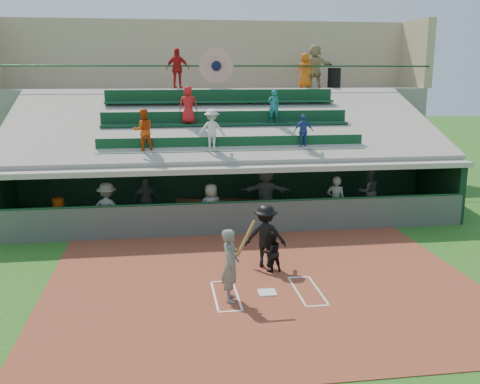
{
  "coord_description": "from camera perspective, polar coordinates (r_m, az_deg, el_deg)",
  "views": [
    {
      "loc": [
        -2.42,
        -12.08,
        5.34
      ],
      "look_at": [
        -0.17,
        3.5,
        1.8
      ],
      "focal_mm": 40.0,
      "sensor_mm": 36.0,
      "label": 1
    }
  ],
  "objects": [
    {
      "name": "dugout_player_c",
      "position": [
        18.04,
        -3.09,
        -1.69
      ],
      "size": [
        0.93,
        0.74,
        1.66
      ],
      "primitive_type": "imported",
      "rotation": [
        0.0,
        0.0,
        3.43
      ],
      "color": "#60625D",
      "rests_on": "dugout_floor"
    },
    {
      "name": "white_table",
      "position": [
        19.59,
        -18.6,
        -2.67
      ],
      "size": [
        0.92,
        0.8,
        0.68
      ],
      "primitive_type": "cube",
      "rotation": [
        0.0,
        0.0,
        -0.33
      ],
      "color": "white",
      "rests_on": "dugout_floor"
    },
    {
      "name": "concourse_staff_c",
      "position": [
        26.21,
        7.96,
        13.16
      ],
      "size": [
        1.92,
        0.74,
        2.02
      ],
      "primitive_type": "imported",
      "rotation": [
        0.0,
        0.0,
        3.22
      ],
      "color": "tan",
      "rests_on": "concourse_slab"
    },
    {
      "name": "home_umpire",
      "position": [
        14.88,
        2.73,
        -4.68
      ],
      "size": [
        1.24,
        0.84,
        1.77
      ],
      "primitive_type": "imported",
      "rotation": [
        0.0,
        0.0,
        2.97
      ],
      "color": "black",
      "rests_on": "dirt_slab"
    },
    {
      "name": "batters_box_chalk",
      "position": [
        13.42,
        2.91,
        -10.69
      ],
      "size": [
        2.65,
        1.85,
        0.01
      ],
      "color": "white",
      "rests_on": "dirt_slab"
    },
    {
      "name": "home_plate",
      "position": [
        13.41,
        2.91,
        -10.65
      ],
      "size": [
        0.43,
        0.43,
        0.03
      ],
      "primitive_type": "cube",
      "color": "silver",
      "rests_on": "dirt_slab"
    },
    {
      "name": "dugout_player_b",
      "position": [
        19.58,
        -9.95,
        -0.8
      ],
      "size": [
        0.96,
        0.44,
        1.6
      ],
      "primitive_type": "imported",
      "rotation": [
        0.0,
        0.0,
        3.19
      ],
      "color": "#51534F",
      "rests_on": "dugout_floor"
    },
    {
      "name": "dugout_player_f",
      "position": [
        21.01,
        13.55,
        0.06
      ],
      "size": [
        0.84,
        0.67,
        1.68
      ],
      "primitive_type": "imported",
      "rotation": [
        0.0,
        0.0,
        3.18
      ],
      "color": "#525450",
      "rests_on": "dugout_floor"
    },
    {
      "name": "ground",
      "position": [
        13.43,
        2.91,
        -10.78
      ],
      "size": [
        100.0,
        100.0,
        0.0
      ],
      "primitive_type": "plane",
      "color": "#215518",
      "rests_on": "ground"
    },
    {
      "name": "catcher",
      "position": [
        14.62,
        3.45,
        -6.44
      ],
      "size": [
        0.59,
        0.5,
        1.08
      ],
      "primitive_type": "imported",
      "rotation": [
        0.0,
        0.0,
        3.33
      ],
      "color": "black",
      "rests_on": "dirt_slab"
    },
    {
      "name": "dugout_player_a",
      "position": [
        18.07,
        -13.95,
        -1.81
      ],
      "size": [
        1.3,
        0.98,
        1.79
      ],
      "primitive_type": "imported",
      "rotation": [
        0.0,
        0.0,
        2.84
      ],
      "color": "#535550",
      "rests_on": "dugout_floor"
    },
    {
      "name": "batter_at_plate",
      "position": [
        12.68,
        -1.02,
        -7.77
      ],
      "size": [
        0.87,
        0.76,
        1.95
      ],
      "color": "#5A5D57",
      "rests_on": "dirt_slab"
    },
    {
      "name": "grandstand",
      "position": [
        22.92,
        -2.11,
        4.96
      ],
      "size": [
        20.4,
        10.4,
        7.8
      ],
      "color": "#4E534E",
      "rests_on": "ground"
    },
    {
      "name": "dugout_bench",
      "position": [
        20.87,
        -2.11,
        -1.35
      ],
      "size": [
        15.52,
        5.69,
        0.49
      ],
      "primitive_type": "cube",
      "rotation": [
        0.0,
        0.0,
        -0.33
      ],
      "color": "brown",
      "rests_on": "dugout_floor"
    },
    {
      "name": "dugout_player_e",
      "position": [
        19.05,
        10.17,
        -0.93
      ],
      "size": [
        0.77,
        0.67,
        1.77
      ],
      "primitive_type": "imported",
      "rotation": [
        0.0,
        0.0,
        2.68
      ],
      "color": "#5F635D",
      "rests_on": "dugout_floor"
    },
    {
      "name": "trash_bin",
      "position": [
        26.38,
        10.01,
        11.89
      ],
      "size": [
        0.62,
        0.62,
        0.93
      ],
      "primitive_type": "cylinder",
      "color": "black",
      "rests_on": "concourse_slab"
    },
    {
      "name": "dugout_floor",
      "position": [
        19.71,
        -0.86,
        -2.98
      ],
      "size": [
        16.0,
        3.5,
        0.04
      ],
      "primitive_type": "cube",
      "color": "#98978B",
      "rests_on": "ground"
    },
    {
      "name": "concourse_staff_a",
      "position": [
        24.13,
        -6.67,
        12.93
      ],
      "size": [
        1.1,
        0.64,
        1.76
      ],
      "primitive_type": "imported",
      "rotation": [
        0.0,
        0.0,
        2.93
      ],
      "color": "red",
      "rests_on": "concourse_slab"
    },
    {
      "name": "dirt_slab",
      "position": [
        13.87,
        2.51,
        -9.93
      ],
      "size": [
        11.0,
        9.0,
        0.02
      ],
      "primitive_type": "cube",
      "color": "brown",
      "rests_on": "ground"
    },
    {
      "name": "concourse_staff_b",
      "position": [
        25.16,
        6.95,
        12.72
      ],
      "size": [
        0.88,
        0.68,
        1.59
      ],
      "primitive_type": "imported",
      "rotation": [
        0.0,
        0.0,
        2.9
      ],
      "color": "#CD530C",
      "rests_on": "concourse_slab"
    },
    {
      "name": "water_cooler",
      "position": [
        19.45,
        -18.81,
        -1.16
      ],
      "size": [
        0.39,
        0.39,
        0.39
      ],
      "primitive_type": "cylinder",
      "color": "#C74A0B",
      "rests_on": "white_table"
    },
    {
      "name": "concourse_slab",
      "position": [
        25.87,
        -2.81,
        5.92
      ],
      "size": [
        20.0,
        3.0,
        4.6
      ],
      "primitive_type": "cube",
      "color": "gray",
      "rests_on": "ground"
    },
    {
      "name": "dugout_player_d",
      "position": [
        19.6,
        2.76,
        -0.07
      ],
      "size": [
        1.89,
        0.87,
        1.96
      ],
      "primitive_type": "imported",
      "rotation": [
        0.0,
        0.0,
        2.98
      ],
      "color": "#5F615C",
      "rests_on": "dugout_floor"
    }
  ]
}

